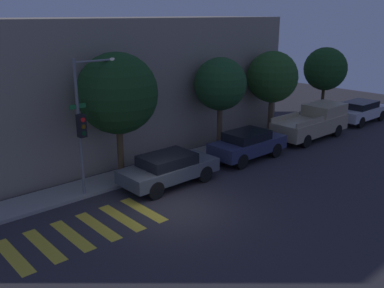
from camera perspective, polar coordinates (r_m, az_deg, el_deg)
The scene contains 13 objects.
ground_plane at distance 16.67m, azimuth -2.25°, elevation -8.72°, with size 60.00×60.00×0.00m, color #2D2B30.
sidewalk at distance 19.69m, azimuth -9.86°, elevation -4.57°, with size 26.00×1.75×0.14m, color gray.
building_row at distance 22.42m, azimuth -16.21°, elevation 6.80°, with size 26.00×6.00×7.02m, color gray.
crosswalk at distance 15.61m, azimuth -14.06°, elevation -11.15°, with size 5.40×2.60×0.00m.
traffic_light_pole at distance 17.33m, azimuth -13.71°, elevation 4.35°, with size 2.20×0.56×5.61m.
sedan_near_corner at distance 18.67m, azimuth -3.11°, elevation -3.24°, with size 4.43×1.85×1.42m.
sedan_middle at distance 22.10m, azimuth 7.43°, elevation -0.00°, with size 4.28×1.78×1.50m.
pickup_truck at distance 26.70m, azimuth 15.86°, elevation 2.84°, with size 5.35×1.99×1.93m.
sedan_far_end at distance 31.67m, azimuth 21.51°, elevation 4.14°, with size 4.60×1.87×1.47m.
tree_near_corner at distance 18.68m, azimuth -9.91°, elevation 6.64°, with size 3.51×3.51×5.71m.
tree_midblock at distance 22.63m, azimuth 3.80°, elevation 7.94°, with size 2.77×2.77×5.08m.
tree_far_end at distance 25.91m, azimuth 10.68°, elevation 8.75°, with size 3.02×3.02×5.15m.
tree_behind_truck at distance 30.61m, azimuth 17.35°, elevation 9.53°, with size 2.88×2.88×5.08m.
Camera 1 is at (-9.52, -11.60, 7.25)m, focal length 40.00 mm.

